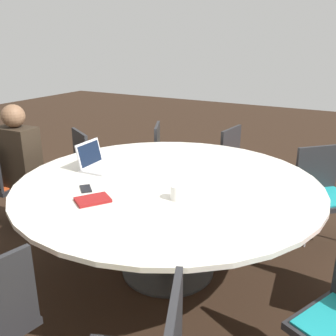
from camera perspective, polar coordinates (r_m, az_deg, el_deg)
The scene contains 11 objects.
ground_plane at distance 3.07m, azimuth 0.00°, elevation -15.15°, with size 16.00×16.00×0.00m, color black.
conference_table at distance 2.76m, azimuth 0.00°, elevation -3.79°, with size 2.20×2.20×0.75m.
chair_6 at distance 3.51m, azimuth 22.69°, elevation -2.89°, with size 0.61×0.61×0.85m.
chair_7 at distance 4.01m, azimuth 11.03°, elevation 0.94°, with size 0.46×0.48×0.85m.
chair_8 at distance 4.15m, azimuth 0.12°, elevation 1.92°, with size 0.57×0.58×0.85m.
chair_9 at distance 4.00m, azimuth -11.30°, elevation 0.89°, with size 0.59×0.58×0.85m.
person_0 at distance 3.62m, azimuth -21.56°, elevation 1.20°, with size 0.37×0.27×1.20m.
laptop at distance 3.02m, azimuth -10.91°, elevation 0.89°, with size 0.26×0.29×0.21m.
spiral_notebook at distance 2.43m, azimuth -11.39°, elevation -4.77°, with size 0.24×0.26×0.02m.
coffee_cup at distance 2.40m, azimuth 1.44°, elevation -3.76°, with size 0.09×0.09×0.10m.
cell_phone at distance 2.63m, azimuth -12.42°, elevation -3.09°, with size 0.15×0.15×0.01m.
Camera 1 is at (-1.24, 2.22, 1.73)m, focal length 40.00 mm.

